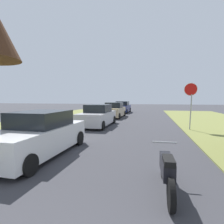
{
  "coord_description": "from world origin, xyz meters",
  "views": [
    {
      "loc": [
        1.6,
        -0.19,
        2.07
      ],
      "look_at": [
        -0.41,
        9.3,
        1.31
      ],
      "focal_mm": 29.39,
      "sensor_mm": 36.0,
      "label": 1
    }
  ],
  "objects_px": {
    "parked_sedan_white": "(39,135)",
    "parked_sedan_navy": "(122,107)",
    "parked_sedan_silver": "(98,116)",
    "parked_sedan_tan": "(114,110)",
    "parked_motorcycle": "(167,170)",
    "stop_sign_far": "(191,96)"
  },
  "relations": [
    {
      "from": "parked_sedan_silver",
      "to": "parked_sedan_tan",
      "type": "xyz_separation_m",
      "value": [
        -0.0,
        6.2,
        0.0
      ]
    },
    {
      "from": "parked_sedan_white",
      "to": "parked_sedan_silver",
      "type": "xyz_separation_m",
      "value": [
        0.13,
        7.07,
        0.0
      ]
    },
    {
      "from": "parked_sedan_tan",
      "to": "parked_sedan_navy",
      "type": "xyz_separation_m",
      "value": [
        -0.06,
        6.29,
        0.0
      ]
    },
    {
      "from": "parked_sedan_white",
      "to": "parked_sedan_navy",
      "type": "distance_m",
      "value": 19.55
    },
    {
      "from": "parked_sedan_silver",
      "to": "parked_sedan_tan",
      "type": "bearing_deg",
      "value": 90.01
    },
    {
      "from": "parked_sedan_white",
      "to": "parked_sedan_navy",
      "type": "relative_size",
      "value": 1.0
    },
    {
      "from": "parked_motorcycle",
      "to": "parked_sedan_silver",
      "type": "bearing_deg",
      "value": 115.32
    },
    {
      "from": "parked_sedan_white",
      "to": "parked_sedan_navy",
      "type": "xyz_separation_m",
      "value": [
        0.07,
        19.55,
        0.0
      ]
    },
    {
      "from": "parked_sedan_silver",
      "to": "parked_motorcycle",
      "type": "relative_size",
      "value": 2.16
    },
    {
      "from": "parked_sedan_tan",
      "to": "parked_sedan_navy",
      "type": "height_order",
      "value": "same"
    },
    {
      "from": "parked_sedan_white",
      "to": "parked_motorcycle",
      "type": "relative_size",
      "value": 2.16
    },
    {
      "from": "parked_sedan_white",
      "to": "parked_sedan_navy",
      "type": "height_order",
      "value": "same"
    },
    {
      "from": "parked_sedan_silver",
      "to": "parked_sedan_navy",
      "type": "distance_m",
      "value": 12.48
    },
    {
      "from": "parked_sedan_white",
      "to": "parked_sedan_navy",
      "type": "bearing_deg",
      "value": 89.81
    },
    {
      "from": "parked_sedan_silver",
      "to": "parked_motorcycle",
      "type": "height_order",
      "value": "parked_sedan_silver"
    },
    {
      "from": "parked_sedan_white",
      "to": "parked_motorcycle",
      "type": "xyz_separation_m",
      "value": [
        4.32,
        -1.8,
        -0.24
      ]
    },
    {
      "from": "parked_sedan_silver",
      "to": "parked_sedan_white",
      "type": "bearing_deg",
      "value": -91.06
    },
    {
      "from": "parked_sedan_white",
      "to": "parked_sedan_silver",
      "type": "relative_size",
      "value": 1.0
    },
    {
      "from": "parked_sedan_navy",
      "to": "parked_sedan_silver",
      "type": "bearing_deg",
      "value": -89.7
    },
    {
      "from": "parked_sedan_silver",
      "to": "parked_motorcycle",
      "type": "distance_m",
      "value": 9.81
    },
    {
      "from": "parked_sedan_white",
      "to": "stop_sign_far",
      "type": "bearing_deg",
      "value": 45.25
    },
    {
      "from": "parked_motorcycle",
      "to": "parked_sedan_tan",
      "type": "bearing_deg",
      "value": 105.57
    }
  ]
}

